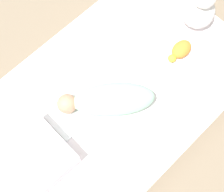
% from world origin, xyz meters
% --- Properties ---
extents(ground_plane, '(12.00, 12.00, 0.00)m').
position_xyz_m(ground_plane, '(0.00, 0.00, 0.00)').
color(ground_plane, '#7A6B56').
extents(bed_mattress, '(1.58, 0.96, 0.15)m').
position_xyz_m(bed_mattress, '(0.00, 0.00, 0.08)').
color(bed_mattress, white).
rests_on(bed_mattress, ground_plane).
extents(burp_cloth, '(0.25, 0.18, 0.02)m').
position_xyz_m(burp_cloth, '(0.22, -0.06, 0.16)').
color(burp_cloth, white).
rests_on(burp_cloth, bed_mattress).
extents(swaddled_baby, '(0.46, 0.40, 0.15)m').
position_xyz_m(swaddled_baby, '(0.04, 0.04, 0.23)').
color(swaddled_baby, '#99D6B2').
rests_on(swaddled_baby, bed_mattress).
extents(pillow, '(0.39, 0.31, 0.11)m').
position_xyz_m(pillow, '(0.54, 0.00, 0.21)').
color(pillow, white).
rests_on(pillow, bed_mattress).
extents(bunny_plush, '(0.18, 0.18, 0.34)m').
position_xyz_m(bunny_plush, '(-0.67, 0.01, 0.28)').
color(bunny_plush, white).
rests_on(bunny_plush, bed_mattress).
extents(turtle_plush, '(0.16, 0.09, 0.07)m').
position_xyz_m(turtle_plush, '(-0.45, 0.09, 0.19)').
color(turtle_plush, orange).
rests_on(turtle_plush, bed_mattress).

